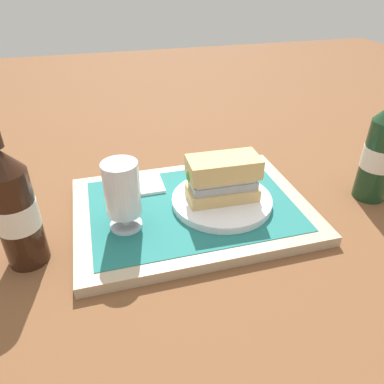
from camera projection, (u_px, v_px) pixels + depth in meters
ground_plane at (192, 214)px, 0.71m from camera, size 3.00×3.00×0.00m
tray at (192, 209)px, 0.71m from camera, size 0.44×0.32×0.02m
placemat at (192, 205)px, 0.70m from camera, size 0.38×0.27×0.00m
plate at (222, 201)px, 0.70m from camera, size 0.19×0.19×0.01m
sandwich at (221, 178)px, 0.67m from camera, size 0.13×0.07×0.08m
beer_glass at (123, 193)px, 0.61m from camera, size 0.06×0.06×0.12m
napkin_folded at (141, 186)px, 0.75m from camera, size 0.09×0.07×0.01m
beer_bottle at (14, 207)px, 0.55m from camera, size 0.07×0.07×0.27m
second_bottle at (381, 151)px, 0.71m from camera, size 0.07×0.07×0.27m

